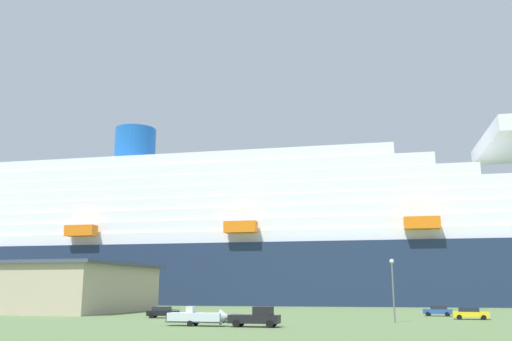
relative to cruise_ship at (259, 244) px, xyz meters
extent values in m
plane|color=#567042|center=(7.30, -48.64, -16.03)|extent=(600.00, 600.00, 0.00)
cube|color=#1E2D4C|center=(-1.00, 0.01, -8.39)|extent=(245.56, 36.43, 15.28)
cube|color=white|center=(-1.00, 0.01, 0.77)|extent=(216.11, 33.39, 3.04)
cube|color=white|center=(-5.91, -0.05, 3.81)|extent=(208.26, 32.57, 3.04)
cube|color=white|center=(-10.81, -0.11, 6.86)|extent=(200.02, 31.78, 3.04)
cube|color=white|center=(-15.71, -0.17, 9.90)|extent=(186.30, 30.83, 3.04)
cube|color=white|center=(-20.61, -0.23, 12.94)|extent=(173.45, 30.27, 3.04)
cube|color=white|center=(-25.52, -0.29, 15.98)|extent=(164.07, 29.85, 3.04)
cube|color=white|center=(-30.42, -0.35, 19.02)|extent=(153.74, 29.48, 3.04)
cube|color=white|center=(-35.32, -0.41, 22.06)|extent=(144.52, 28.65, 3.04)
cylinder|color=#1959B2|center=(-37.78, -0.44, 29.32)|extent=(12.19, 12.19, 11.49)
cube|color=orange|center=(-43.69, -17.90, 2.90)|extent=(8.04, 3.30, 2.80)
cube|color=orange|center=(-0.79, -17.38, 2.90)|extent=(8.04, 3.30, 2.80)
cube|color=orange|center=(42.11, -16.86, 2.90)|extent=(8.04, 3.30, 2.80)
cube|color=#B7A88C|center=(-36.17, -55.40, -11.99)|extent=(49.88, 29.54, 8.07)
cube|color=#3F4759|center=(-36.17, -55.40, -7.66)|extent=(51.88, 30.73, 0.60)
cube|color=black|center=(18.36, -87.42, -15.18)|extent=(5.65, 2.14, 0.90)
cube|color=black|center=(19.36, -87.44, -14.28)|extent=(2.06, 1.89, 0.90)
cube|color=#26333F|center=(20.04, -87.46, -14.37)|extent=(0.14, 1.68, 0.63)
cylinder|color=black|center=(20.34, -86.47, -15.63)|extent=(0.81, 0.30, 0.80)
cylinder|color=black|center=(20.29, -88.47, -15.63)|extent=(0.81, 0.30, 0.80)
cylinder|color=black|center=(16.59, -86.37, -15.63)|extent=(0.81, 0.30, 0.80)
cylinder|color=black|center=(16.54, -88.37, -15.63)|extent=(0.81, 0.30, 0.80)
cube|color=#595960|center=(11.53, -87.24, -15.56)|extent=(6.91, 1.87, 0.16)
cube|color=#595960|center=(15.59, -87.35, -15.56)|extent=(2.25, 0.18, 0.10)
cylinder|color=black|center=(11.24, -86.29, -15.71)|extent=(0.65, 0.24, 0.64)
cylinder|color=black|center=(11.19, -88.17, -15.71)|extent=(0.65, 0.24, 0.64)
cube|color=silver|center=(11.53, -87.24, -15.03)|extent=(6.29, 2.04, 0.90)
cone|color=silver|center=(15.05, -87.33, -15.03)|extent=(1.24, 1.72, 1.69)
cube|color=silver|center=(10.91, -87.23, -14.23)|extent=(0.83, 1.02, 0.70)
cube|color=black|center=(8.21, -87.16, -15.03)|extent=(0.37, 0.51, 1.10)
cylinder|color=slate|center=(33.65, -75.58, -12.38)|extent=(0.20, 0.20, 7.28)
sphere|color=#F9F2CC|center=(33.65, -75.58, -8.49)|extent=(0.56, 0.56, 0.56)
cube|color=#264C99|center=(40.54, -57.34, -15.35)|extent=(4.51, 2.57, 0.70)
cube|color=#1E232D|center=(40.75, -57.38, -14.72)|extent=(2.64, 2.04, 0.55)
cylinder|color=black|center=(38.99, -57.94, -15.70)|extent=(0.69, 0.34, 0.66)
cylinder|color=black|center=(39.33, -56.19, -15.70)|extent=(0.69, 0.34, 0.66)
cylinder|color=black|center=(41.74, -58.48, -15.70)|extent=(0.69, 0.34, 0.66)
cylinder|color=black|center=(42.08, -56.73, -15.70)|extent=(0.69, 0.34, 0.66)
cube|color=yellow|center=(43.99, -66.41, -15.35)|extent=(4.79, 2.14, 0.70)
cube|color=#1E232D|center=(43.75, -66.39, -14.72)|extent=(2.73, 1.82, 0.55)
cylinder|color=black|center=(45.59, -65.60, -15.70)|extent=(0.67, 0.26, 0.66)
cylinder|color=black|center=(45.47, -67.42, -15.70)|extent=(0.67, 0.26, 0.66)
cylinder|color=black|center=(42.51, -65.40, -15.70)|extent=(0.67, 0.26, 0.66)
cylinder|color=black|center=(42.38, -67.22, -15.70)|extent=(0.67, 0.26, 0.66)
cube|color=black|center=(1.38, -71.73, -15.35)|extent=(4.55, 2.24, 0.70)
cube|color=#1E232D|center=(1.16, -71.75, -14.72)|extent=(2.60, 1.89, 0.55)
cylinder|color=black|center=(2.75, -70.68, -15.70)|extent=(0.68, 0.27, 0.66)
cylinder|color=black|center=(2.91, -72.55, -15.70)|extent=(0.68, 0.27, 0.66)
cylinder|color=black|center=(-0.14, -70.92, -15.70)|extent=(0.68, 0.27, 0.66)
cylinder|color=black|center=(0.01, -72.79, -15.70)|extent=(0.68, 0.27, 0.66)
camera|label=1|loc=(32.06, -148.53, -11.90)|focal=38.65mm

